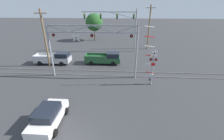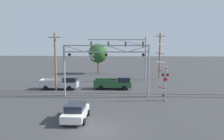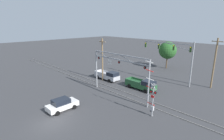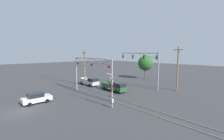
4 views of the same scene
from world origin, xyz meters
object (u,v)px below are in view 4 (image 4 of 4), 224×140
object	(u,v)px
crossing_gantry	(91,70)
utility_pole_left	(85,67)
traffic_signal_span	(147,62)
utility_pole_right	(178,68)
pickup_truck_lead	(115,87)
background_tree_beyond_span	(145,63)
sedan_waiting	(36,98)
pickup_truck_following	(90,82)
crossing_signal_mast	(112,91)

from	to	relation	value
crossing_gantry	utility_pole_left	xyz separation A→B (m)	(-7.62, 3.37, -0.33)
traffic_signal_span	utility_pole_left	size ratio (longest dim) A/B	1.25
utility_pole_left	utility_pole_right	xyz separation A→B (m)	(16.76, 10.92, 0.23)
traffic_signal_span	pickup_truck_lead	size ratio (longest dim) A/B	1.87
traffic_signal_span	background_tree_beyond_span	size ratio (longest dim) A/B	1.53
sedan_waiting	pickup_truck_following	bearing A→B (deg)	111.10
crossing_signal_mast	pickup_truck_following	xyz separation A→B (m)	(-14.26, 6.01, -1.41)
crossing_signal_mast	pickup_truck_lead	world-z (taller)	crossing_signal_mast
traffic_signal_span	pickup_truck_lead	distance (m)	9.01
utility_pole_left	sedan_waiting	bearing A→B (deg)	-65.44
crossing_gantry	traffic_signal_span	size ratio (longest dim) A/B	1.06
crossing_gantry	sedan_waiting	distance (m)	9.81
pickup_truck_following	background_tree_beyond_span	world-z (taller)	background_tree_beyond_span
sedan_waiting	utility_pole_left	xyz separation A→B (m)	(-5.55, 12.14, 3.55)
utility_pole_left	background_tree_beyond_span	xyz separation A→B (m)	(4.13, 18.12, 0.31)
sedan_waiting	utility_pole_left	bearing A→B (deg)	114.56
utility_pole_right	background_tree_beyond_span	distance (m)	14.54
pickup_truck_lead	background_tree_beyond_span	distance (m)	17.59
sedan_waiting	utility_pole_left	world-z (taller)	utility_pole_left
crossing_gantry	traffic_signal_span	world-z (taller)	traffic_signal_span
crossing_gantry	pickup_truck_lead	bearing A→B (deg)	79.25
background_tree_beyond_span	utility_pole_left	bearing A→B (deg)	-102.83
crossing_signal_mast	utility_pole_left	distance (m)	15.71
crossing_signal_mast	pickup_truck_following	distance (m)	15.54
crossing_gantry	background_tree_beyond_span	size ratio (longest dim) A/B	1.62
crossing_signal_mast	utility_pole_right	bearing A→B (deg)	82.80
pickup_truck_lead	utility_pole_right	bearing A→B (deg)	48.87
pickup_truck_lead	sedan_waiting	world-z (taller)	pickup_truck_lead
utility_pole_right	crossing_gantry	bearing A→B (deg)	-122.62
sedan_waiting	utility_pole_right	distance (m)	25.92
crossing_signal_mast	utility_pole_left	xyz separation A→B (m)	(-14.75, 5.02, 2.02)
crossing_signal_mast	pickup_truck_following	bearing A→B (deg)	157.17
pickup_truck_following	sedan_waiting	distance (m)	14.07
pickup_truck_following	utility_pole_left	size ratio (longest dim) A/B	0.68
crossing_gantry	pickup_truck_lead	distance (m)	6.23
pickup_truck_lead	utility_pole_right	world-z (taller)	utility_pole_right
traffic_signal_span	utility_pole_left	xyz separation A→B (m)	(-11.11, -8.68, -1.39)
crossing_gantry	crossing_signal_mast	bearing A→B (deg)	-13.06
pickup_truck_lead	utility_pole_left	world-z (taller)	utility_pole_left
pickup_truck_lead	crossing_signal_mast	bearing A→B (deg)	-46.47
crossing_signal_mast	pickup_truck_lead	distance (m)	9.12
pickup_truck_following	utility_pole_right	world-z (taller)	utility_pole_right
crossing_gantry	utility_pole_right	world-z (taller)	utility_pole_right
sedan_waiting	crossing_gantry	bearing A→B (deg)	76.73
crossing_gantry	utility_pole_right	bearing A→B (deg)	57.38
traffic_signal_span	utility_pole_left	world-z (taller)	utility_pole_left
traffic_signal_span	sedan_waiting	world-z (taller)	traffic_signal_span
crossing_gantry	traffic_signal_span	xyz separation A→B (m)	(3.50, 12.04, 1.06)
crossing_signal_mast	sedan_waiting	bearing A→B (deg)	-142.27
crossing_gantry	sedan_waiting	xyz separation A→B (m)	(-2.07, -8.77, -3.88)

